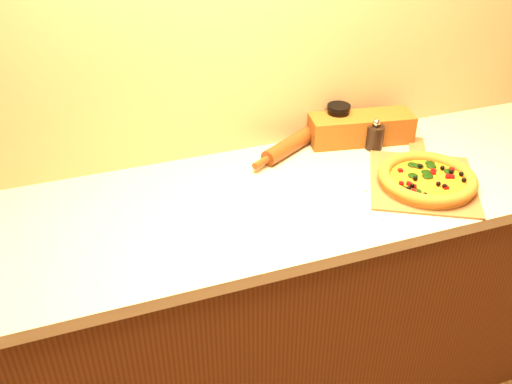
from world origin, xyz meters
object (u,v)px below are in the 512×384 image
object	(u,v)px
pizza_peel	(422,180)
dark_jar	(338,122)
rolling_pin	(293,144)
pizza	(427,179)
pepper_grinder	(375,137)

from	to	relation	value
pizza_peel	dark_jar	size ratio (longest dim) A/B	3.95
rolling_pin	dark_jar	world-z (taller)	dark_jar
pizza	rolling_pin	xyz separation A→B (m)	(-0.32, 0.37, 0.00)
pizza	dark_jar	bearing A→B (deg)	107.30
pizza	rolling_pin	distance (m)	0.49
pizza	rolling_pin	world-z (taller)	rolling_pin
pizza_peel	pizza	bearing A→B (deg)	-73.45
pepper_grinder	rolling_pin	world-z (taller)	pepper_grinder
pizza	rolling_pin	size ratio (longest dim) A/B	0.83
rolling_pin	pizza_peel	bearing A→B (deg)	-46.02
pizza	pepper_grinder	world-z (taller)	pepper_grinder
pizza_peel	rolling_pin	world-z (taller)	rolling_pin
pizza_peel	pepper_grinder	xyz separation A→B (m)	(-0.04, 0.25, 0.04)
rolling_pin	pizza	bearing A→B (deg)	-49.36
rolling_pin	pepper_grinder	bearing A→B (deg)	-16.35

